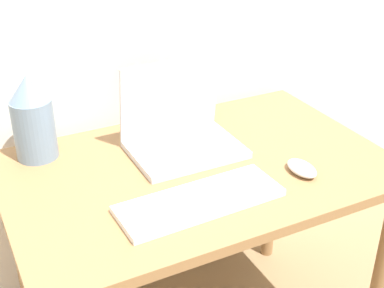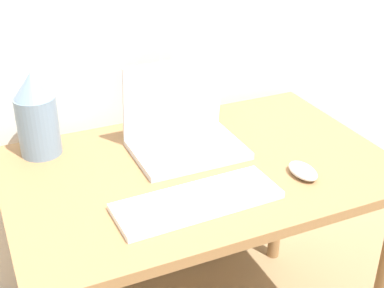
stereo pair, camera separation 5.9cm
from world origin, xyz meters
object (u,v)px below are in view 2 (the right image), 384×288
mouse (303,171)px  vase (37,115)px  keyboard (197,201)px  laptop (183,131)px

mouse → vase: size_ratio=0.42×
keyboard → vase: vase is taller
keyboard → mouse: (0.32, 0.01, 0.00)m
laptop → vase: 0.43m
keyboard → vase: (-0.31, 0.43, 0.12)m
laptop → keyboard: bearing=-106.2°
mouse → keyboard: bearing=-178.9°
keyboard → vase: size_ratio=1.70×
keyboard → mouse: mouse is taller
laptop → mouse: size_ratio=3.00×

